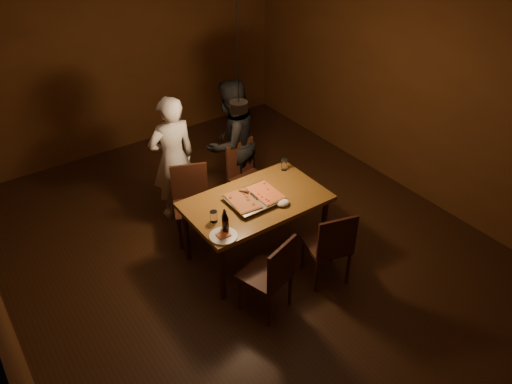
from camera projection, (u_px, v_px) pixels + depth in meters
room_shell at (239, 138)px, 5.05m from camera, size 6.00×6.00×6.00m
dining_table at (256, 205)px, 5.33m from camera, size 1.50×0.90×0.75m
chair_far_left at (191, 196)px, 5.71m from camera, size 0.55×0.55×0.49m
chair_far_right at (246, 170)px, 6.17m from camera, size 0.47×0.47×0.49m
chair_near_left at (272, 270)px, 4.71m from camera, size 0.53×0.53×0.49m
chair_near_right at (331, 242)px, 5.05m from camera, size 0.52×0.52×0.49m
pizza_tray at (254, 199)px, 5.25m from camera, size 0.57×0.48×0.05m
pizza_meat at (243, 201)px, 5.17m from camera, size 0.29×0.43×0.02m
pizza_cheese at (265, 193)px, 5.29m from camera, size 0.26×0.41×0.02m
spatula at (254, 195)px, 5.24m from camera, size 0.19×0.25×0.04m
beer_bottle_a at (225, 222)px, 4.77m from camera, size 0.07×0.07×0.25m
beer_bottle_b at (225, 219)px, 4.83m from camera, size 0.06×0.06×0.22m
water_glass_left at (214, 217)px, 4.95m from camera, size 0.08×0.08×0.12m
water_glass_right at (284, 164)px, 5.74m from camera, size 0.07×0.07×0.14m
plate_slice at (223, 236)px, 4.78m from camera, size 0.27×0.27×0.03m
napkin at (283, 203)px, 5.19m from camera, size 0.15×0.11×0.06m
diner_white at (173, 159)px, 5.91m from camera, size 0.59×0.40×1.58m
diner_dark at (231, 142)px, 6.21m from camera, size 0.90×0.78×1.61m
pendant_lamp at (239, 106)px, 4.84m from camera, size 0.18×0.18×1.10m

